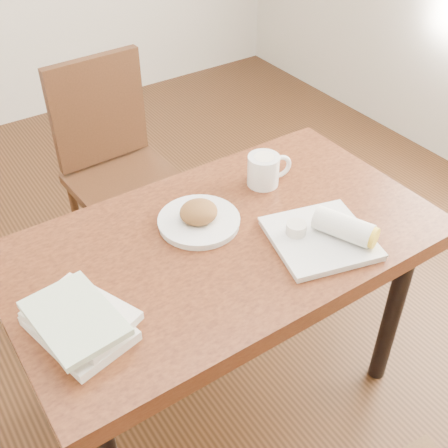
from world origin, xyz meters
TOP-DOWN VIEW (x-y plane):
  - ground at (0.00, 0.00)m, footprint 4.00×5.00m
  - table at (0.00, 0.00)m, footprint 1.26×0.72m
  - chair_far at (0.04, 0.86)m, footprint 0.44×0.44m
  - plate_scone at (-0.03, 0.09)m, footprint 0.25×0.25m
  - coffee_mug at (0.26, 0.15)m, footprint 0.15×0.10m
  - plate_burrito at (0.23, -0.18)m, footprint 0.33×0.33m
  - book_stack at (-0.48, -0.10)m, footprint 0.25×0.30m

SIDE VIEW (x-z plane):
  - ground at x=0.00m, z-range -0.01..0.00m
  - chair_far at x=0.04m, z-range 0.07..1.03m
  - table at x=0.00m, z-range 0.29..1.04m
  - plate_scone at x=-0.03m, z-range 0.74..0.81m
  - plate_burrito at x=0.23m, z-range 0.73..0.82m
  - book_stack at x=-0.48m, z-range 0.75..0.82m
  - coffee_mug at x=0.26m, z-range 0.75..0.86m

